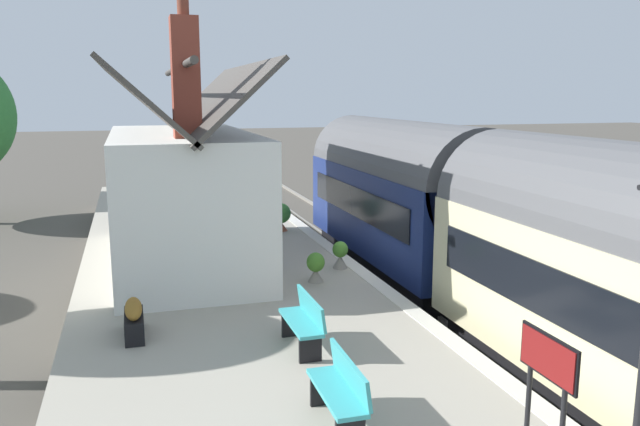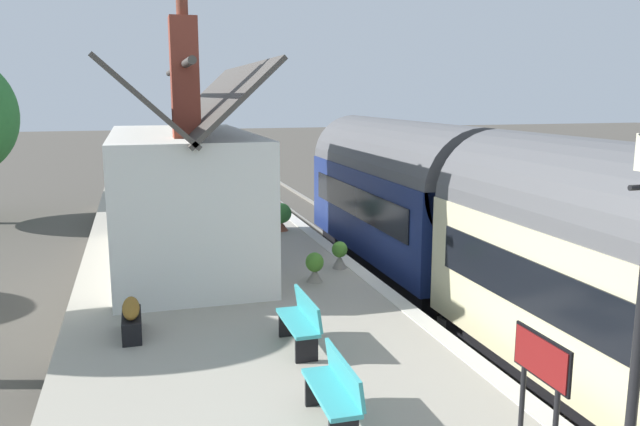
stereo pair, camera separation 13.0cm
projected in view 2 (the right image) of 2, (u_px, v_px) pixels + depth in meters
name	position (u px, v px, depth m)	size (l,w,h in m)	color
ground_plane	(401.00, 300.00, 15.64)	(160.00, 160.00, 0.00)	#4C473F
platform	(228.00, 298.00, 14.38)	(32.00, 6.56, 0.90)	#A39B8C
platform_edge_coping	(357.00, 268.00, 15.15)	(32.00, 0.36, 0.02)	beige
rail_near	(460.00, 292.00, 16.07)	(52.00, 0.08, 0.14)	gray
rail_far	(408.00, 297.00, 15.67)	(52.00, 0.08, 0.14)	gray
train	(485.00, 228.00, 13.38)	(17.35, 2.73, 4.32)	black
station_building	(183.00, 192.00, 15.53)	(7.94, 3.51, 6.03)	white
bench_platform_end	(335.00, 389.00, 7.91)	(1.41, 0.45, 0.88)	teal
bench_by_lamp	(207.00, 197.00, 22.66)	(1.41, 0.48, 0.88)	teal
bench_mid_platform	(301.00, 320.00, 10.32)	(1.40, 0.45, 0.88)	teal
planter_bench_right	(281.00, 216.00, 19.28)	(0.65, 0.65, 0.90)	#9E5138
planter_corner_building	(132.00, 319.00, 10.89)	(1.06, 0.32, 0.64)	black
planter_by_door	(340.00, 255.00, 15.12)	(0.37, 0.37, 0.65)	gray
planter_bench_left	(315.00, 267.00, 14.02)	(0.40, 0.40, 0.67)	gray
station_sign_board	(541.00, 369.00, 6.83)	(0.96, 0.06, 1.57)	black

